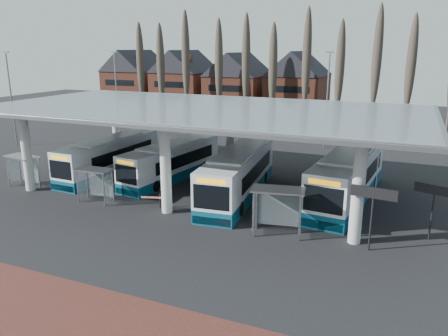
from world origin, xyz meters
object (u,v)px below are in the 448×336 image
at_px(bus_0, 110,157).
at_px(shelter_0, 24,164).
at_px(bus_2, 239,174).
at_px(bus_3, 348,177).
at_px(shelter_2, 278,201).
at_px(shelter_1, 96,178).
at_px(bus_1, 172,162).

xyz_separation_m(bus_0, shelter_0, (-3.89, -5.65, 0.33)).
relative_size(bus_0, bus_2, 0.91).
xyz_separation_m(bus_0, bus_3, (19.77, 1.05, 0.19)).
relative_size(bus_0, shelter_2, 3.50).
distance_m(bus_2, shelter_1, 10.14).
xyz_separation_m(bus_1, shelter_0, (-9.52, -6.46, 0.38)).
height_order(bus_1, bus_3, bus_3).
distance_m(bus_3, shelter_0, 24.60).
height_order(bus_1, shelter_2, bus_1).
bearing_deg(bus_0, shelter_1, -58.64).
height_order(bus_0, bus_1, bus_0).
bearing_deg(shelter_2, shelter_0, 166.39).
relative_size(bus_3, shelter_0, 4.57).
height_order(shelter_0, shelter_1, shelter_0).
bearing_deg(bus_2, shelter_2, -56.19).
distance_m(shelter_0, shelter_1, 7.45).
relative_size(bus_1, bus_3, 0.86).
distance_m(bus_3, shelter_1, 17.82).
distance_m(bus_0, bus_1, 5.69).
relative_size(shelter_0, shelter_2, 0.87).
bearing_deg(bus_1, bus_2, -8.81).
bearing_deg(shelter_0, bus_2, 22.96).
height_order(bus_0, bus_3, bus_3).
xyz_separation_m(bus_3, shelter_1, (-16.24, -7.31, 0.09)).
xyz_separation_m(bus_0, shelter_1, (3.53, -6.27, 0.27)).
bearing_deg(bus_0, bus_2, -3.49).
relative_size(bus_0, bus_3, 0.88).
height_order(bus_2, shelter_1, bus_2).
bearing_deg(bus_2, bus_3, 10.87).
bearing_deg(bus_2, shelter_1, -155.59).
bearing_deg(shelter_0, shelter_2, 4.61).
height_order(bus_2, shelter_0, bus_2).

